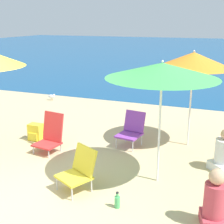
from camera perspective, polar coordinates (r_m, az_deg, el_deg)
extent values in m
plane|color=#C6B284|center=(5.60, -18.27, -13.01)|extent=(60.00, 60.00, 0.00)
cube|color=navy|center=(29.99, 15.04, 10.87)|extent=(60.00, 40.00, 0.01)
cylinder|color=white|center=(5.23, 8.64, -3.59)|extent=(0.04, 0.04, 1.80)
cone|color=#47B756|center=(4.97, 9.15, 7.51)|extent=(1.81, 1.81, 0.24)
sphere|color=white|center=(4.95, 9.22, 9.12)|extent=(0.04, 0.04, 0.04)
cylinder|color=white|center=(6.92, 14.08, 0.76)|extent=(0.04, 0.04, 1.72)
cone|color=orange|center=(6.73, 14.69, 9.17)|extent=(1.60, 1.60, 0.33)
sphere|color=white|center=(6.71, 14.80, 10.72)|extent=(0.04, 0.04, 0.04)
cylinder|color=silver|center=(6.71, -14.19, -6.77)|extent=(0.02, 0.02, 0.17)
cylinder|color=silver|center=(6.45, -11.48, -7.57)|extent=(0.02, 0.02, 0.17)
cylinder|color=silver|center=(6.97, -12.02, -5.73)|extent=(0.02, 0.02, 0.17)
cylinder|color=silver|center=(6.72, -9.35, -6.44)|extent=(0.02, 0.02, 0.17)
cube|color=red|center=(6.67, -11.82, -5.80)|extent=(0.55, 0.52, 0.04)
cube|color=red|center=(6.71, -10.72, -2.62)|extent=(0.50, 0.23, 0.61)
cylinder|color=silver|center=(5.29, -10.03, -12.75)|extent=(0.02, 0.02, 0.23)
cylinder|color=silver|center=(4.98, -7.33, -14.63)|extent=(0.02, 0.02, 0.23)
cylinder|color=silver|center=(5.47, -6.59, -11.55)|extent=(0.02, 0.02, 0.23)
cylinder|color=silver|center=(5.17, -3.77, -13.25)|extent=(0.02, 0.02, 0.23)
cube|color=yellow|center=(5.16, -6.99, -11.75)|extent=(0.65, 0.63, 0.04)
cube|color=yellow|center=(5.17, -5.03, -8.67)|extent=(0.52, 0.37, 0.43)
cylinder|color=silver|center=(6.77, 0.75, -5.66)|extent=(0.02, 0.02, 0.25)
cylinder|color=silver|center=(6.59, 3.80, -6.32)|extent=(0.02, 0.02, 0.25)
cylinder|color=silver|center=(7.12, 2.51, -4.50)|extent=(0.02, 0.02, 0.25)
cylinder|color=silver|center=(6.96, 5.44, -5.09)|extent=(0.02, 0.02, 0.25)
cube|color=purple|center=(6.80, 3.15, -4.26)|extent=(0.55, 0.59, 0.04)
cube|color=purple|center=(6.94, 4.17, -1.68)|extent=(0.49, 0.23, 0.45)
cube|color=#BF3F4C|center=(4.66, 17.91, -18.33)|extent=(0.40, 0.44, 0.16)
cylinder|color=#BF3F4C|center=(4.49, 18.27, -15.02)|extent=(0.29, 0.29, 0.47)
sphere|color=tan|center=(4.33, 18.68, -11.15)|extent=(0.22, 0.22, 0.22)
cube|color=silver|center=(6.21, 19.64, -9.25)|extent=(0.59, 0.59, 0.16)
cube|color=yellow|center=(7.42, -13.76, -3.56)|extent=(0.31, 0.22, 0.39)
cube|color=yellow|center=(7.35, -14.28, -4.44)|extent=(0.22, 0.03, 0.17)
cylinder|color=#4CB266|center=(4.80, 0.97, -16.16)|extent=(0.08, 0.08, 0.18)
cylinder|color=#4CB266|center=(4.73, 0.97, -14.93)|extent=(0.04, 0.04, 0.06)
cylinder|color=black|center=(4.71, 0.98, -14.54)|extent=(0.04, 0.04, 0.02)
cylinder|color=gold|center=(11.01, -11.08, 2.32)|extent=(0.01, 0.01, 0.07)
cylinder|color=gold|center=(10.98, -10.86, 2.30)|extent=(0.01, 0.01, 0.07)
ellipsoid|color=white|center=(10.97, -10.99, 2.81)|extent=(0.26, 0.11, 0.13)
sphere|color=white|center=(10.90, -10.55, 3.07)|extent=(0.07, 0.07, 0.07)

